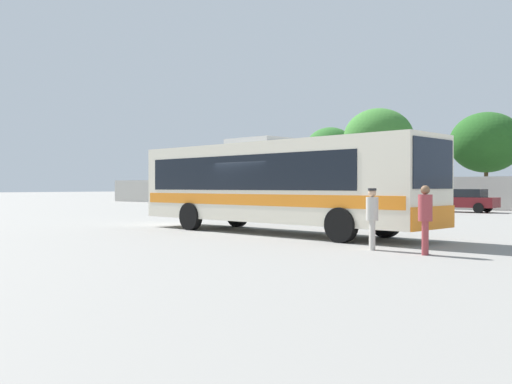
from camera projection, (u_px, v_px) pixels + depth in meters
ground_plane at (380, 220)px, 28.29m from camera, size 300.00×300.00×0.00m
perimeter_wall at (474, 193)px, 40.34m from camera, size 80.00×0.30×2.37m
coach_bus_cream_orange at (273, 182)px, 20.18m from camera, size 12.19×3.91×3.41m
attendant_by_bus_door at (372, 215)px, 14.73m from camera, size 0.45×0.45×1.61m
passenger_waiting_on_apron at (425, 216)px, 13.66m from camera, size 0.42×0.42×1.68m
parked_car_leftmost_grey at (305, 198)px, 44.37m from camera, size 4.25×2.27×1.41m
parked_car_second_dark_blue at (371, 199)px, 41.28m from camera, size 4.53×2.02×1.43m
parked_car_third_maroon at (463, 200)px, 36.76m from camera, size 4.36×2.04×1.50m
roadside_tree_left at (330, 149)px, 53.98m from camera, size 4.73×4.73×7.31m
roadside_tree_midleft at (378, 138)px, 48.52m from camera, size 5.92×5.92×8.36m
roadside_tree_midright at (486, 142)px, 46.46m from camera, size 5.83×5.83×7.77m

